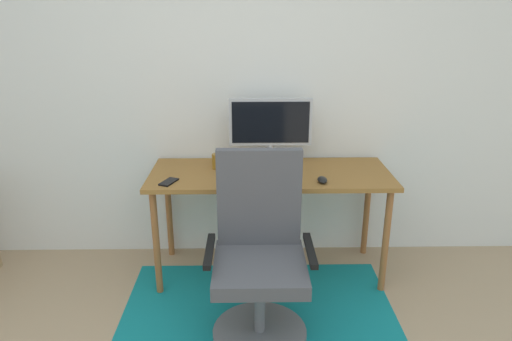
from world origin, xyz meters
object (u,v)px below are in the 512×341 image
Objects in this scene: computer_mouse at (322,180)px; office_chair at (260,265)px; cell_phone at (169,182)px; monitor at (270,125)px; coffee_cup at (217,161)px; desk at (270,182)px; keyboard at (267,180)px.

office_chair reaches higher than computer_mouse.
cell_phone is 0.80m from office_chair.
monitor is 5.51× the size of coffee_cup.
cell_phone is (-0.97, 0.01, -0.01)m from computer_mouse.
computer_mouse is at bearing 47.97° from office_chair.
cell_phone is at bearing 140.84° from office_chair.
cell_phone is (-0.65, -0.36, -0.28)m from monitor.
keyboard is at bearing -99.89° from desk.
office_chair is (-0.41, -0.45, -0.34)m from computer_mouse.
cell_phone is (-0.65, -0.19, 0.08)m from desk.
desk is 0.40m from monitor.
desk is 0.68m from cell_phone.
keyboard is (-0.03, -0.18, 0.08)m from desk.
coffee_cup is 0.40m from cell_phone.
office_chair is (-0.06, -0.47, -0.33)m from keyboard.
coffee_cup is at bearing 167.54° from desk.
desk is 2.84× the size of monitor.
cell_phone is at bearing -163.92° from desk.
computer_mouse is (0.32, -0.20, 0.09)m from desk.
cell_phone is 0.13× the size of office_chair.
keyboard is at bearing -96.12° from monitor.
desk is at bearing 148.07° from computer_mouse.
computer_mouse is 0.10× the size of office_chair.
computer_mouse is 0.73m from coffee_cup.
keyboard is 0.40× the size of office_chair.
monitor is 5.45× the size of computer_mouse.
coffee_cup is at bearing 110.73° from office_chair.
office_chair is at bearing -96.76° from keyboard.
monitor reaches higher than office_chair.
office_chair reaches higher than desk.
cell_phone is at bearing -179.35° from keyboard.
computer_mouse is 0.97m from cell_phone.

